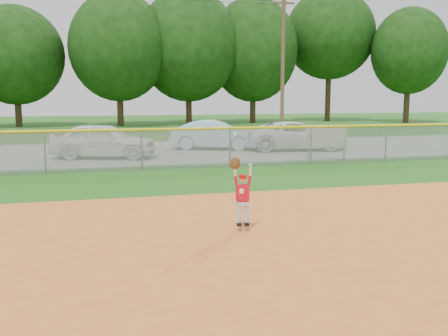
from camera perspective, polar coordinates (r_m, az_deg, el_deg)
The scene contains 11 objects.
ground at distance 8.81m, azimuth -3.49°, elevation -9.86°, with size 120.00×120.00×0.00m, color #1D5513.
clay_infield at distance 6.09m, azimuth 2.13°, elevation -18.29°, with size 24.00×16.00×0.04m, color #C56123.
parking_strip at distance 24.42m, azimuth -10.59°, elevation 1.80°, with size 44.00×10.00×0.03m, color gray.
car_white_a at distance 22.18m, azimuth -13.58°, elevation 3.08°, with size 1.80×4.48×1.53m, color white.
car_blue at distance 25.12m, azimuth -1.03°, elevation 3.82°, with size 1.54×4.40×1.45m, color #9BCCE7.
car_white_b at distance 25.08m, azimuth 8.23°, elevation 3.68°, with size 2.34×5.07×1.41m, color white.
sponsor_sign at distance 21.38m, azimuth 11.61°, elevation 3.48°, with size 1.58×0.67×1.50m.
outfield_fence at distance 18.38m, azimuth -9.41°, elevation 2.43°, with size 40.06×0.10×1.55m.
power_lines at distance 30.39m, azimuth -9.68°, elevation 11.90°, with size 19.40×0.24×9.00m.
tree_line at distance 46.44m, azimuth -11.49°, elevation 14.13°, with size 62.37×13.00×14.43m.
ballplayer at distance 9.96m, azimuth 2.00°, elevation -2.70°, with size 0.46×0.21×1.88m.
Camera 1 is at (-1.55, -8.22, 2.76)m, focal length 40.00 mm.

